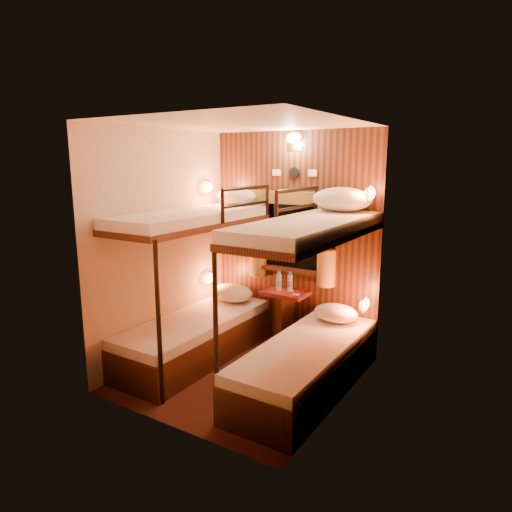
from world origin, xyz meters
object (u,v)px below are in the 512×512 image
Objects in this scene: table at (285,311)px; bottle_right at (290,283)px; bunk_right at (307,332)px; bottle_left at (279,282)px; bunk_left at (196,308)px.

bottle_right is (0.03, 0.05, 0.33)m from table.
bunk_right reaches higher than bottle_left.
bunk_left is 0.97m from bottle_left.
bunk_left is at bearing -127.05° from bottle_left.
bunk_right is 1.02m from table.
bunk_right is 8.46× the size of bottle_left.
bottle_right is (0.68, 0.83, 0.18)m from bunk_left.
bottle_right is at bearing 34.58° from bottle_left.
bunk_right is at bearing -53.40° from bottle_right.
bottle_right is (0.10, 0.07, -0.00)m from bottle_left.
bunk_left is 8.46× the size of bottle_left.
bottle_right is at bearing 60.06° from table.
bottle_right is (-0.62, 0.83, 0.18)m from bunk_right.
bunk_right is 1.05m from bottle_right.
bunk_left is at bearing -129.67° from table.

